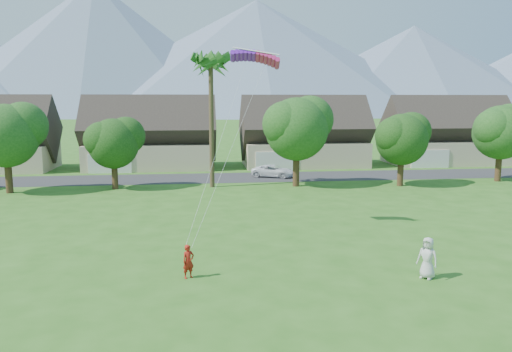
{
  "coord_description": "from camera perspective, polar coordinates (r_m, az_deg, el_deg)",
  "views": [
    {
      "loc": [
        -3.37,
        -18.41,
        8.14
      ],
      "look_at": [
        0.0,
        10.0,
        3.8
      ],
      "focal_mm": 35.0,
      "sensor_mm": 36.0,
      "label": 1
    }
  ],
  "objects": [
    {
      "name": "street",
      "position": [
        53.15,
        -3.05,
        -0.19
      ],
      "size": [
        90.0,
        7.0,
        0.01
      ],
      "primitive_type": "cube",
      "color": "#2D2D30",
      "rests_on": "ground"
    },
    {
      "name": "parked_car",
      "position": [
        53.56,
        2.01,
        0.58
      ],
      "size": [
        5.11,
        3.88,
        1.29
      ],
      "primitive_type": "imported",
      "rotation": [
        0.0,
        0.0,
        1.14
      ],
      "color": "white",
      "rests_on": "ground"
    },
    {
      "name": "fan_palm",
      "position": [
        47.07,
        -5.21,
        13.05
      ],
      "size": [
        3.0,
        3.0,
        13.8
      ],
      "color": "#4C3D26",
      "rests_on": "ground"
    },
    {
      "name": "houses_row",
      "position": [
        61.71,
        -3.17,
        4.25
      ],
      "size": [
        72.75,
        8.19,
        8.86
      ],
      "color": "beige",
      "rests_on": "ground"
    },
    {
      "name": "mountain_ridge",
      "position": [
        279.54,
        -4.03,
        12.9
      ],
      "size": [
        540.0,
        240.0,
        70.0
      ],
      "color": "slate",
      "rests_on": "ground"
    },
    {
      "name": "kite_flyer",
      "position": [
        23.54,
        -7.74,
        -9.65
      ],
      "size": [
        0.69,
        0.61,
        1.58
      ],
      "primitive_type": "imported",
      "rotation": [
        0.0,
        0.0,
        0.51
      ],
      "color": "#A71E13",
      "rests_on": "ground"
    },
    {
      "name": "tree_row",
      "position": [
        46.5,
        -4.02,
        4.59
      ],
      "size": [
        62.27,
        6.67,
        8.45
      ],
      "color": "#47301C",
      "rests_on": "ground"
    },
    {
      "name": "ground",
      "position": [
        20.41,
        3.43,
        -14.89
      ],
      "size": [
        500.0,
        500.0,
        0.0
      ],
      "primitive_type": "plane",
      "color": "#2D6019",
      "rests_on": "ground"
    },
    {
      "name": "watcher",
      "position": [
        24.54,
        19.01,
        -8.85
      ],
      "size": [
        1.1,
        1.12,
        1.94
      ],
      "primitive_type": "imported",
      "rotation": [
        0.0,
        0.0,
        -0.83
      ],
      "color": "beige",
      "rests_on": "ground"
    },
    {
      "name": "parafoil_kite",
      "position": [
        30.91,
        -0.03,
        13.54
      ],
      "size": [
        3.09,
        1.24,
        0.5
      ],
      "rotation": [
        0.0,
        0.0,
        -0.17
      ],
      "color": "#711AC7",
      "rests_on": "ground"
    }
  ]
}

